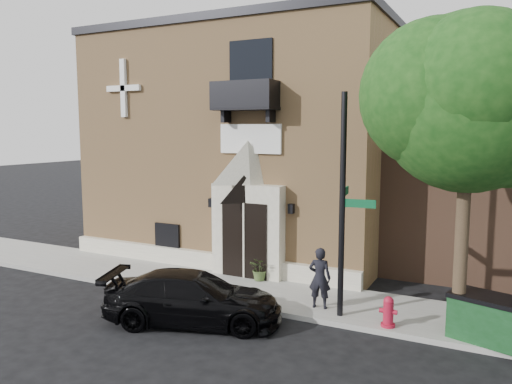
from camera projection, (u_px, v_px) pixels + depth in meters
ground at (235, 309)px, 14.57m from camera, size 120.00×120.00×0.00m
sidewalk at (287, 296)px, 15.44m from camera, size 42.00×3.00×0.15m
church at (262, 143)px, 22.38m from camera, size 12.20×11.01×9.30m
street_tree_left at (470, 101)px, 11.47m from camera, size 4.97×4.38×7.77m
black_sedan at (193, 298)px, 13.45m from camera, size 5.17×3.40×1.39m
street_sign at (343, 206)px, 13.31m from camera, size 1.00×0.96×6.04m
fire_hydrant at (388, 312)px, 12.84m from camera, size 0.46×0.37×0.80m
dumpster at (488, 318)px, 11.93m from camera, size 1.93×1.45×1.12m
planter at (261, 269)px, 16.78m from camera, size 0.85×0.79×0.79m
pedestrian_near at (320, 278)px, 14.15m from camera, size 0.69×0.50×1.75m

